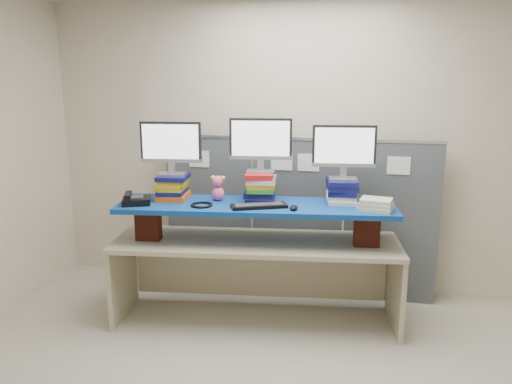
% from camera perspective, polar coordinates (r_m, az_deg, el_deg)
% --- Properties ---
extents(room, '(5.00, 4.00, 2.80)m').
position_cam_1_polar(room, '(2.90, 0.62, -0.31)').
color(room, beige).
rests_on(room, ground).
extents(cubicle_partition, '(2.60, 0.06, 1.53)m').
position_cam_1_polar(cubicle_partition, '(4.76, 4.70, -2.83)').
color(cubicle_partition, '#444A50').
rests_on(cubicle_partition, ground).
extents(desk, '(2.45, 0.96, 0.73)m').
position_cam_1_polar(desk, '(4.26, 0.00, -7.43)').
color(desk, '#B7AB8B').
rests_on(desk, ground).
extents(brick_pier_left, '(0.21, 0.13, 0.28)m').
position_cam_1_polar(brick_pier_left, '(4.29, -12.20, -3.55)').
color(brick_pier_left, maroon).
rests_on(brick_pier_left, desk).
extents(brick_pier_right, '(0.21, 0.13, 0.28)m').
position_cam_1_polar(brick_pier_right, '(4.14, 12.54, -4.19)').
color(brick_pier_right, maroon).
rests_on(brick_pier_right, desk).
extents(blue_board, '(2.33, 0.82, 0.04)m').
position_cam_1_polar(blue_board, '(4.12, 0.00, -1.63)').
color(blue_board, navy).
rests_on(blue_board, brick_pier_left).
extents(book_stack_left, '(0.28, 0.33, 0.21)m').
position_cam_1_polar(book_stack_left, '(4.33, -9.49, 0.58)').
color(book_stack_left, '#C85312').
rests_on(book_stack_left, blue_board).
extents(book_stack_center, '(0.28, 0.33, 0.24)m').
position_cam_1_polar(book_stack_center, '(4.20, 0.52, 0.63)').
color(book_stack_center, '#101348').
rests_on(book_stack_center, blue_board).
extents(book_stack_right, '(0.29, 0.32, 0.19)m').
position_cam_1_polar(book_stack_right, '(4.21, 9.77, 0.12)').
color(book_stack_right, beige).
rests_on(book_stack_right, blue_board).
extents(monitor_left, '(0.52, 0.17, 0.45)m').
position_cam_1_polar(monitor_left, '(4.27, -9.70, 5.33)').
color(monitor_left, '#9F9FA4').
rests_on(monitor_left, book_stack_left).
extents(monitor_center, '(0.52, 0.17, 0.45)m').
position_cam_1_polar(monitor_center, '(4.14, 0.53, 5.76)').
color(monitor_center, '#9F9FA4').
rests_on(monitor_center, book_stack_center).
extents(monitor_right, '(0.52, 0.17, 0.45)m').
position_cam_1_polar(monitor_right, '(4.14, 10.02, 4.87)').
color(monitor_right, '#9F9FA4').
rests_on(monitor_right, book_stack_right).
extents(keyboard, '(0.47, 0.31, 0.03)m').
position_cam_1_polar(keyboard, '(4.00, 0.34, -1.59)').
color(keyboard, black).
rests_on(keyboard, blue_board).
extents(mouse, '(0.08, 0.12, 0.04)m').
position_cam_1_polar(mouse, '(3.94, 4.34, -1.78)').
color(mouse, black).
rests_on(mouse, blue_board).
extents(desk_phone, '(0.28, 0.27, 0.09)m').
position_cam_1_polar(desk_phone, '(4.22, -13.61, -0.88)').
color(desk_phone, black).
rests_on(desk_phone, blue_board).
extents(headset, '(0.19, 0.19, 0.02)m').
position_cam_1_polar(headset, '(4.07, -6.22, -1.46)').
color(headset, black).
rests_on(headset, blue_board).
extents(plush_toy, '(0.13, 0.09, 0.22)m').
position_cam_1_polar(plush_toy, '(4.21, -4.35, 0.49)').
color(plush_toy, pink).
rests_on(plush_toy, blue_board).
extents(binder_stack, '(0.29, 0.25, 0.09)m').
position_cam_1_polar(binder_stack, '(4.02, 13.55, -1.42)').
color(binder_stack, beige).
rests_on(binder_stack, blue_board).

